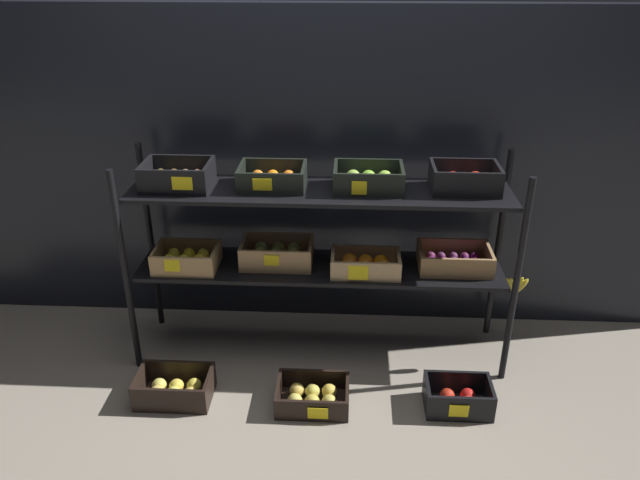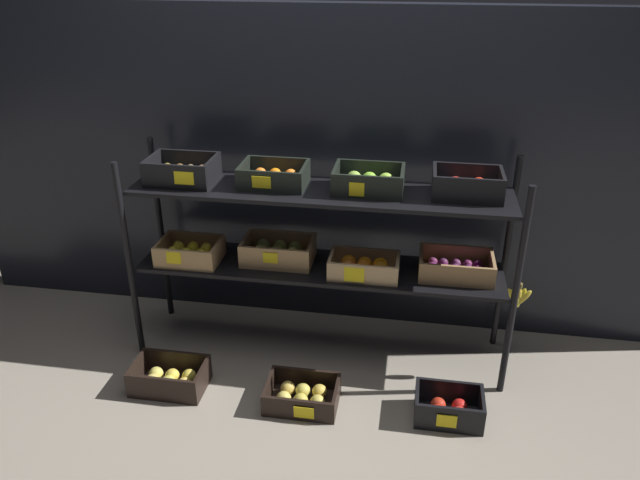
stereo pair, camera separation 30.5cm
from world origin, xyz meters
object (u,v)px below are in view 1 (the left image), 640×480
at_px(crate_ground_apple_gold, 175,389).
at_px(crate_ground_apple_red, 458,399).
at_px(display_rack, 322,228).
at_px(crate_ground_left_apple_gold, 313,397).

xyz_separation_m(crate_ground_apple_gold, crate_ground_apple_red, (1.36, 0.00, 0.00)).
distance_m(display_rack, crate_ground_apple_red, 1.04).
xyz_separation_m(crate_ground_apple_gold, crate_ground_left_apple_gold, (0.67, -0.01, -0.01)).
height_order(display_rack, crate_ground_left_apple_gold, display_rack).
distance_m(crate_ground_left_apple_gold, crate_ground_apple_red, 0.69).
xyz_separation_m(display_rack, crate_ground_apple_red, (0.67, -0.44, -0.67)).
bearing_deg(crate_ground_left_apple_gold, crate_ground_apple_red, 1.12).
relative_size(crate_ground_apple_gold, crate_ground_left_apple_gold, 1.04).
xyz_separation_m(display_rack, crate_ground_apple_gold, (-0.69, -0.44, -0.67)).
relative_size(crate_ground_left_apple_gold, crate_ground_apple_red, 1.10).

